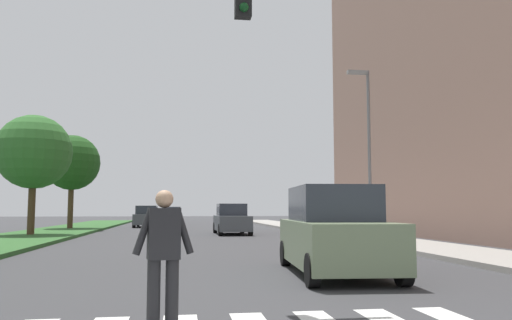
{
  "coord_description": "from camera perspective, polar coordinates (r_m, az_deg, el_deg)",
  "views": [
    {
      "loc": [
        -0.49,
        0.39,
        1.46
      ],
      "look_at": [
        1.39,
        12.92,
        2.67
      ],
      "focal_mm": 35.86,
      "sensor_mm": 36.0,
      "label": 1
    }
  ],
  "objects": [
    {
      "name": "sedan_distant",
      "position": [
        41.73,
        -12.09,
        -6.25
      ],
      "size": [
        1.92,
        4.31,
        1.69
      ],
      "color": "#474C51",
      "rests_on": "ground_plane"
    },
    {
      "name": "ground_plane",
      "position": [
        29.65,
        -7.66,
        -8.22
      ],
      "size": [
        140.0,
        140.0,
        0.0
      ],
      "primitive_type": "plane",
      "color": "#38383A"
    },
    {
      "name": "street_lamp_right",
      "position": [
        23.24,
        12.28,
        2.43
      ],
      "size": [
        1.02,
        0.24,
        7.5
      ],
      "color": "slate",
      "rests_on": "sidewalk_right"
    },
    {
      "name": "sedan_midblock",
      "position": [
        29.5,
        -2.72,
        -6.71
      ],
      "size": [
        1.9,
        4.3,
        1.74
      ],
      "color": "#474C51",
      "rests_on": "ground_plane"
    },
    {
      "name": "sidewalk_right",
      "position": [
        29.01,
        9.26,
        -8.11
      ],
      "size": [
        3.0,
        64.0,
        0.15
      ],
      "primitive_type": "cube",
      "color": "#9E9991",
      "rests_on": "ground_plane"
    },
    {
      "name": "tree_far",
      "position": [
        28.79,
        -23.54,
        0.81
      ],
      "size": [
        3.83,
        3.83,
        6.15
      ],
      "color": "#4C3823",
      "rests_on": "median_strip"
    },
    {
      "name": "tree_distant",
      "position": [
        36.89,
        -19.84,
        -0.3
      ],
      "size": [
        3.74,
        3.74,
        6.31
      ],
      "color": "#4C3823",
      "rests_on": "median_strip"
    },
    {
      "name": "sedan_far_horizon",
      "position": [
        51.24,
        -9.29,
        -6.15
      ],
      "size": [
        1.82,
        4.36,
        1.64
      ],
      "color": "silver",
      "rests_on": "ground_plane"
    },
    {
      "name": "median_strip",
      "position": [
        28.58,
        -23.44,
        -7.78
      ],
      "size": [
        4.38,
        64.0,
        0.15
      ],
      "primitive_type": "cube",
      "color": "#2D5B28",
      "rests_on": "ground_plane"
    },
    {
      "name": "pedestrian_performer",
      "position": [
        6.39,
        -10.28,
        -10.11
      ],
      "size": [
        0.75,
        0.3,
        1.69
      ],
      "color": "#262628",
      "rests_on": "ground_plane"
    },
    {
      "name": "suv_crossing",
      "position": [
        11.76,
        8.73,
        -7.97
      ],
      "size": [
        2.26,
        4.72,
        1.97
      ],
      "color": "gray",
      "rests_on": "ground_plane"
    }
  ]
}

